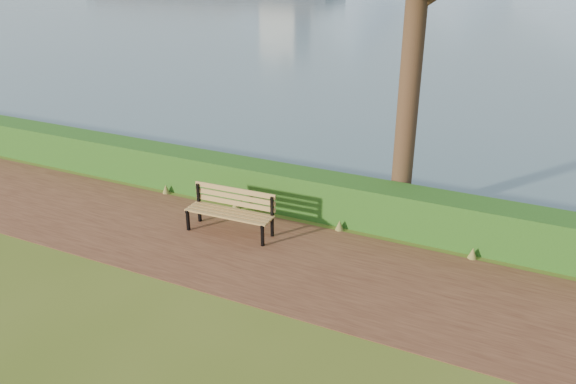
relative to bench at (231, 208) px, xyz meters
The scene contains 4 objects.
ground 1.23m from the bench, 60.23° to the right, with size 140.00×140.00×0.00m, color #4A5C1A.
path 1.02m from the bench, 50.06° to the right, with size 40.00×3.40×0.01m, color #4E281A.
hedge 1.74m from the bench, 71.87° to the left, with size 32.00×0.85×1.00m, color #194012.
bench is the anchor object (origin of this frame).
Camera 1 is at (5.48, -8.60, 5.77)m, focal length 35.00 mm.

